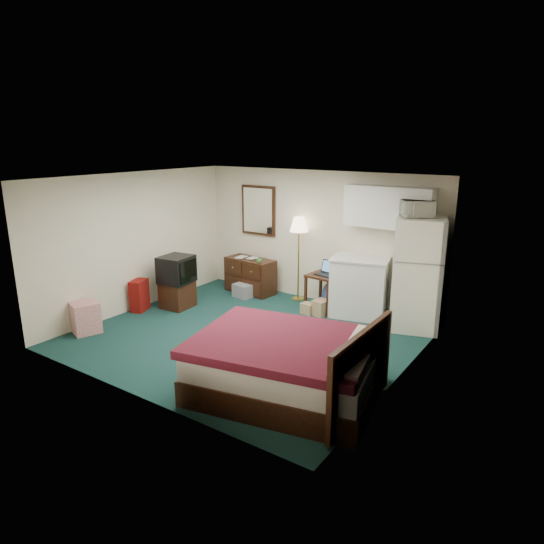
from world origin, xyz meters
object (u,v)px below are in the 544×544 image
Objects in this scene: tv_stand at (178,295)px; fridge at (418,274)px; dresser at (250,276)px; kitchen_counter at (359,287)px; bed at (287,366)px; floor_lamp at (299,259)px; suitcase at (139,295)px; desk at (324,292)px.

fridge is at bearing 16.43° from tv_stand.
dresser is at bearing 163.09° from fridge.
bed is at bearing -95.57° from kitchen_counter.
suitcase is at bearing -133.42° from floor_lamp.
dresser is at bearing 44.03° from suitcase.
kitchen_counter is at bearing -5.91° from floor_lamp.
bed is 3.72m from tv_stand.
suitcase is at bearing -140.35° from desk.
dresser is 0.64× the size of floor_lamp.
suitcase is (-2.80, -1.91, -0.05)m from desk.
floor_lamp is at bearing 14.56° from dresser.
kitchen_counter is 3.36m from tv_stand.
kitchen_counter is (0.63, 0.14, 0.17)m from desk.
tv_stand is 0.69m from suitcase.
floor_lamp is 0.88× the size of fridge.
dresser is 1.01× the size of kitchen_counter.
suitcase is at bearing -172.34° from fridge.
floor_lamp is 3.06m from suitcase.
desk is 2.73m from tv_stand.
bed is at bearing -41.32° from dresser.
dresser is 3.46m from fridge.
fridge is 0.85× the size of bed.
floor_lamp reaches higher than bed.
suitcase is at bearing -162.41° from kitchen_counter.
tv_stand is at bearing -176.34° from fridge.
dresser is 2.40m from kitchen_counter.
tv_stand is at bearing -144.28° from desk.
floor_lamp is 0.75× the size of bed.
dresser reaches higher than desk.
tv_stand is 0.92× the size of suitcase.
floor_lamp is at bearing 159.11° from fridge.
dresser is at bearing -178.48° from desk.
kitchen_counter reaches higher than suitcase.
fridge is 3.20× the size of suitcase.
desk reaches higher than tv_stand.
fridge is (1.02, -0.03, 0.41)m from kitchen_counter.
floor_lamp reaches higher than dresser.
kitchen_counter is (1.35, -0.14, -0.30)m from floor_lamp.
fridge is 4.92m from suitcase.
desk reaches higher than suitcase.
floor_lamp reaches higher than kitchen_counter.
tv_stand is at bearing -105.67° from dresser.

